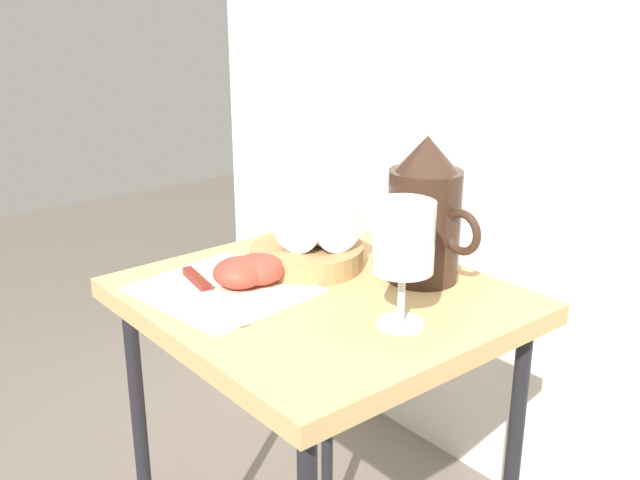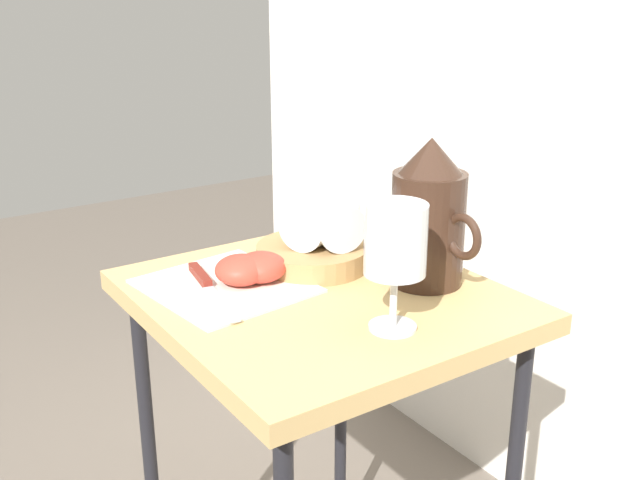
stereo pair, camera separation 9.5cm
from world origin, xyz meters
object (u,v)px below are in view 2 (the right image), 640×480
(table, at_px, (320,336))
(wine_glass_tipped_near, at_px, (332,221))
(pitcher, at_px, (428,226))
(wine_glass_tipped_far, at_px, (314,221))
(apple_half_right, at_px, (241,270))
(apple_half_left, at_px, (261,267))
(knife, at_px, (206,283))
(wine_glass_upright, at_px, (395,246))
(basket_tray, at_px, (313,256))

(table, height_order, wine_glass_tipped_near, wine_glass_tipped_near)
(pitcher, distance_m, wine_glass_tipped_far, 0.19)
(wine_glass_tipped_near, xyz_separation_m, wine_glass_tipped_far, (-0.02, -0.02, 0.00))
(table, height_order, wine_glass_tipped_far, wine_glass_tipped_far)
(wine_glass_tipped_far, xyz_separation_m, apple_half_right, (0.01, -0.14, -0.05))
(apple_half_left, relative_size, knife, 0.37)
(wine_glass_upright, xyz_separation_m, knife, (-0.26, -0.14, -0.11))
(wine_glass_tipped_near, bearing_deg, table, -43.80)
(basket_tray, distance_m, pitcher, 0.20)
(basket_tray, relative_size, pitcher, 0.81)
(basket_tray, distance_m, wine_glass_upright, 0.27)
(pitcher, xyz_separation_m, knife, (-0.16, -0.29, -0.08))
(basket_tray, height_order, wine_glass_tipped_near, wine_glass_tipped_near)
(wine_glass_tipped_near, height_order, apple_half_left, wine_glass_tipped_near)
(wine_glass_upright, height_order, apple_half_left, wine_glass_upright)
(basket_tray, height_order, apple_half_right, apple_half_right)
(basket_tray, height_order, pitcher, pitcher)
(wine_glass_upright, bearing_deg, basket_tray, 170.96)
(pitcher, height_order, wine_glass_upright, pitcher)
(table, distance_m, apple_half_left, 0.14)
(pitcher, distance_m, knife, 0.34)
(table, xyz_separation_m, wine_glass_tipped_far, (-0.09, 0.05, 0.15))
(basket_tray, relative_size, wine_glass_tipped_near, 1.11)
(table, bearing_deg, apple_half_right, -134.02)
(table, xyz_separation_m, basket_tray, (-0.09, 0.05, 0.09))
(basket_tray, relative_size, wine_glass_tipped_far, 1.12)
(knife, bearing_deg, wine_glass_tipped_near, 83.46)
(basket_tray, relative_size, knife, 0.85)
(wine_glass_upright, relative_size, knife, 0.81)
(table, xyz_separation_m, pitcher, (0.06, 0.15, 0.16))
(wine_glass_tipped_near, height_order, wine_glass_tipped_far, same)
(wine_glass_upright, height_order, wine_glass_tipped_far, wine_glass_upright)
(pitcher, xyz_separation_m, apple_half_left, (-0.14, -0.21, -0.06))
(knife, bearing_deg, basket_tray, 86.43)
(basket_tray, distance_m, wine_glass_tipped_far, 0.06)
(wine_glass_tipped_far, bearing_deg, knife, -92.61)
(basket_tray, bearing_deg, apple_half_left, -81.66)
(wine_glass_tipped_far, bearing_deg, basket_tray, -60.34)
(basket_tray, xyz_separation_m, wine_glass_upright, (0.25, -0.04, 0.10))
(apple_half_left, bearing_deg, wine_glass_upright, 15.50)
(knife, bearing_deg, wine_glass_tipped_far, 87.39)
(table, distance_m, wine_glass_tipped_far, 0.18)
(wine_glass_tipped_near, distance_m, knife, 0.22)
(pitcher, bearing_deg, apple_half_right, -121.20)
(apple_half_right, distance_m, knife, 0.06)
(table, xyz_separation_m, wine_glass_upright, (0.16, 0.01, 0.19))
(basket_tray, xyz_separation_m, apple_half_right, (0.01, -0.13, 0.01))
(pitcher, height_order, knife, pitcher)
(table, relative_size, apple_half_right, 8.85)
(wine_glass_tipped_far, xyz_separation_m, apple_half_left, (0.02, -0.11, -0.05))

